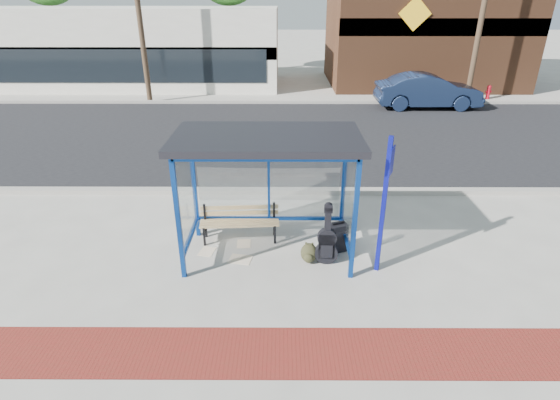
{
  "coord_description": "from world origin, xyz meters",
  "views": [
    {
      "loc": [
        0.26,
        -7.3,
        4.62
      ],
      "look_at": [
        0.23,
        0.2,
        1.08
      ],
      "focal_mm": 28.0,
      "sensor_mm": 36.0,
      "label": 1
    }
  ],
  "objects_px": {
    "guitar_bag": "(327,243)",
    "suitcase": "(337,238)",
    "backpack": "(309,254)",
    "fire_hydrant": "(488,92)",
    "bench": "(240,220)",
    "parked_car": "(428,91)"
  },
  "relations": [
    {
      "from": "suitcase",
      "to": "fire_hydrant",
      "type": "xyz_separation_m",
      "value": [
        8.91,
        13.92,
        0.06
      ]
    },
    {
      "from": "bench",
      "to": "guitar_bag",
      "type": "bearing_deg",
      "value": -31.46
    },
    {
      "from": "fire_hydrant",
      "to": "guitar_bag",
      "type": "bearing_deg",
      "value": -122.56
    },
    {
      "from": "guitar_bag",
      "to": "fire_hydrant",
      "type": "height_order",
      "value": "guitar_bag"
    },
    {
      "from": "suitcase",
      "to": "backpack",
      "type": "relative_size",
      "value": 1.72
    },
    {
      "from": "suitcase",
      "to": "fire_hydrant",
      "type": "height_order",
      "value": "fire_hydrant"
    },
    {
      "from": "suitcase",
      "to": "fire_hydrant",
      "type": "bearing_deg",
      "value": 37.37
    },
    {
      "from": "suitcase",
      "to": "bench",
      "type": "bearing_deg",
      "value": 146.45
    },
    {
      "from": "guitar_bag",
      "to": "backpack",
      "type": "relative_size",
      "value": 3.13
    },
    {
      "from": "backpack",
      "to": "parked_car",
      "type": "height_order",
      "value": "parked_car"
    },
    {
      "from": "guitar_bag",
      "to": "fire_hydrant",
      "type": "bearing_deg",
      "value": 59.55
    },
    {
      "from": "bench",
      "to": "guitar_bag",
      "type": "relative_size",
      "value": 1.38
    },
    {
      "from": "backpack",
      "to": "suitcase",
      "type": "bearing_deg",
      "value": 40.42
    },
    {
      "from": "backpack",
      "to": "fire_hydrant",
      "type": "xyz_separation_m",
      "value": [
        9.48,
        14.31,
        0.18
      ]
    },
    {
      "from": "backpack",
      "to": "parked_car",
      "type": "distance_m",
      "value": 13.86
    },
    {
      "from": "suitcase",
      "to": "guitar_bag",
      "type": "bearing_deg",
      "value": -140.42
    },
    {
      "from": "guitar_bag",
      "to": "backpack",
      "type": "bearing_deg",
      "value": 176.46
    },
    {
      "from": "bench",
      "to": "fire_hydrant",
      "type": "distance_m",
      "value": 17.29
    },
    {
      "from": "backpack",
      "to": "fire_hydrant",
      "type": "relative_size",
      "value": 0.56
    },
    {
      "from": "guitar_bag",
      "to": "fire_hydrant",
      "type": "relative_size",
      "value": 1.76
    },
    {
      "from": "bench",
      "to": "guitar_bag",
      "type": "xyz_separation_m",
      "value": [
        1.7,
        -0.9,
        0.0
      ]
    },
    {
      "from": "guitar_bag",
      "to": "suitcase",
      "type": "height_order",
      "value": "guitar_bag"
    }
  ]
}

